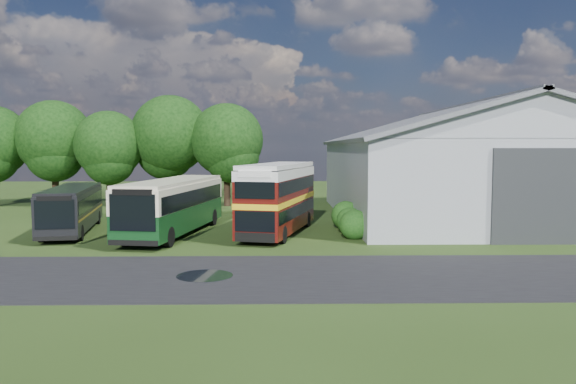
{
  "coord_description": "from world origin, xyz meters",
  "views": [
    {
      "loc": [
        1.34,
        -24.62,
        4.99
      ],
      "look_at": [
        1.96,
        8.0,
        2.43
      ],
      "focal_mm": 35.0,
      "sensor_mm": 36.0,
      "label": 1
    }
  ],
  "objects_px": {
    "bus_green_single": "(174,205)",
    "bus_dark_single": "(72,208)",
    "storage_shed": "(465,159)",
    "bus_maroon_double": "(278,199)"
  },
  "relations": [
    {
      "from": "bus_maroon_double",
      "to": "bus_dark_single",
      "type": "relative_size",
      "value": 0.99
    },
    {
      "from": "storage_shed",
      "to": "bus_maroon_double",
      "type": "xyz_separation_m",
      "value": [
        -13.6,
        -8.15,
        -2.12
      ]
    },
    {
      "from": "storage_shed",
      "to": "bus_maroon_double",
      "type": "relative_size",
      "value": 2.52
    },
    {
      "from": "bus_green_single",
      "to": "bus_maroon_double",
      "type": "xyz_separation_m",
      "value": [
        6.04,
        0.13,
        0.35
      ]
    },
    {
      "from": "bus_green_single",
      "to": "bus_dark_single",
      "type": "xyz_separation_m",
      "value": [
        -6.2,
        0.98,
        -0.26
      ]
    },
    {
      "from": "bus_dark_single",
      "to": "bus_maroon_double",
      "type": "bearing_deg",
      "value": -14.13
    },
    {
      "from": "bus_green_single",
      "to": "bus_dark_single",
      "type": "height_order",
      "value": "bus_green_single"
    },
    {
      "from": "storage_shed",
      "to": "bus_green_single",
      "type": "bearing_deg",
      "value": -157.13
    },
    {
      "from": "storage_shed",
      "to": "bus_maroon_double",
      "type": "height_order",
      "value": "storage_shed"
    },
    {
      "from": "storage_shed",
      "to": "bus_maroon_double",
      "type": "distance_m",
      "value": 16.0
    }
  ]
}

